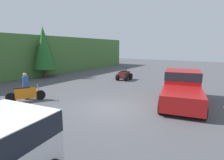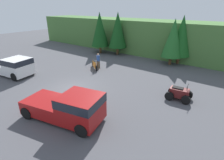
{
  "view_description": "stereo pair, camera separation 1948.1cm",
  "coord_description": "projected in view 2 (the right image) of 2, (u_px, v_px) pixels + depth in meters",
  "views": [
    {
      "loc": [
        -7.83,
        -5.35,
        3.38
      ],
      "look_at": [
        2.98,
        1.93,
        0.95
      ],
      "focal_mm": 28.0,
      "sensor_mm": 36.0,
      "label": 1
    },
    {
      "loc": [
        11.07,
        -8.81,
        6.63
      ],
      "look_at": [
        2.98,
        1.93,
        0.95
      ],
      "focal_mm": 28.0,
      "sensor_mm": 36.0,
      "label": 2
    }
  ],
  "objects": [
    {
      "name": "tree_left",
      "position": [
        100.0,
        29.0,
        25.74
      ],
      "size": [
        2.61,
        2.61,
        5.94
      ],
      "color": "brown",
      "rests_on": "ground_plane"
    },
    {
      "name": "ground_plane",
      "position": [
        71.0,
        89.0,
        15.19
      ],
      "size": [
        80.0,
        80.0,
        0.0
      ],
      "primitive_type": "plane",
      "color": "#4C4C51"
    },
    {
      "name": "quad_atv",
      "position": [
        179.0,
        93.0,
        13.31
      ],
      "size": [
        1.96,
        1.36,
        1.27
      ],
      "rotation": [
        0.0,
        0.0,
        0.1
      ],
      "color": "black",
      "rests_on": "ground_plane"
    },
    {
      "name": "pickup_truck_red",
      "position": [
        69.0,
        106.0,
        10.66
      ],
      "size": [
        5.51,
        3.26,
        1.89
      ],
      "rotation": [
        0.0,
        0.0,
        0.22
      ],
      "color": "maroon",
      "rests_on": "ground_plane"
    },
    {
      "name": "hillside_backdrop",
      "position": [
        153.0,
        37.0,
        26.03
      ],
      "size": [
        44.0,
        6.0,
        4.79
      ],
      "color": "#477538",
      "rests_on": "ground_plane"
    },
    {
      "name": "tree_mid_left",
      "position": [
        118.0,
        30.0,
        24.84
      ],
      "size": [
        2.63,
        2.63,
        5.99
      ],
      "color": "brown",
      "rests_on": "ground_plane"
    },
    {
      "name": "rider_person",
      "position": [
        98.0,
        60.0,
        19.87
      ],
      "size": [
        0.51,
        0.51,
        1.77
      ],
      "rotation": [
        0.0,
        0.0,
        -0.92
      ],
      "color": "brown",
      "rests_on": "ground_plane"
    },
    {
      "name": "tree_right",
      "position": [
        181.0,
        36.0,
        20.64
      ],
      "size": [
        2.54,
        2.54,
        5.78
      ],
      "color": "brown",
      "rests_on": "ground_plane"
    },
    {
      "name": "pickup_truck_second",
      "position": [
        13.0,
        66.0,
        17.85
      ],
      "size": [
        5.34,
        2.99,
        1.89
      ],
      "rotation": [
        0.0,
        0.0,
        0.17
      ],
      "color": "white",
      "rests_on": "ground_plane"
    },
    {
      "name": "tree_mid_right",
      "position": [
        173.0,
        38.0,
        20.4
      ],
      "size": [
        2.39,
        2.39,
        5.42
      ],
      "color": "brown",
      "rests_on": "ground_plane"
    },
    {
      "name": "dirt_bike",
      "position": [
        95.0,
        65.0,
        19.93
      ],
      "size": [
        1.99,
        1.39,
        1.12
      ],
      "rotation": [
        0.0,
        0.0,
        -0.59
      ],
      "color": "black",
      "rests_on": "ground_plane"
    }
  ]
}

